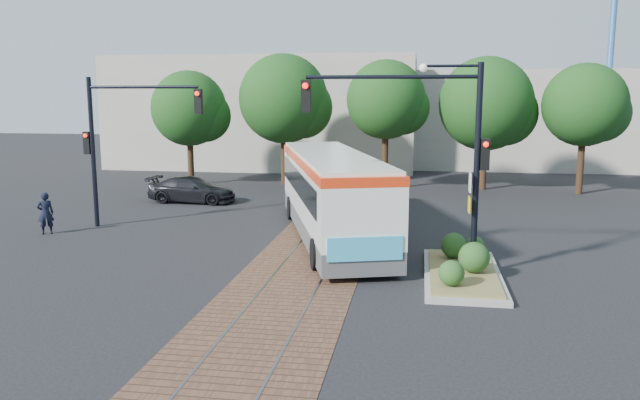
{
  "coord_description": "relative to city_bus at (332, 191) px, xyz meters",
  "views": [
    {
      "loc": [
        3.5,
        -19.17,
        5.32
      ],
      "look_at": [
        -0.01,
        2.45,
        1.6
      ],
      "focal_mm": 35.0,
      "sensor_mm": 36.0,
      "label": 1
    }
  ],
  "objects": [
    {
      "name": "ground",
      "position": [
        -0.25,
        -3.53,
        -1.77
      ],
      "size": [
        120.0,
        120.0,
        0.0
      ],
      "primitive_type": "plane",
      "color": "black",
      "rests_on": "ground"
    },
    {
      "name": "trackbed",
      "position": [
        -0.25,
        0.47,
        -1.76
      ],
      "size": [
        3.6,
        40.0,
        0.02
      ],
      "color": "brown",
      "rests_on": "ground"
    },
    {
      "name": "tree_row",
      "position": [
        0.96,
        12.89,
        3.08
      ],
      "size": [
        26.4,
        5.6,
        7.67
      ],
      "color": "#382314",
      "rests_on": "ground"
    },
    {
      "name": "warehouses",
      "position": [
        -0.77,
        25.22,
        2.05
      ],
      "size": [
        40.0,
        13.0,
        8.0
      ],
      "color": "#ADA899",
      "rests_on": "ground"
    },
    {
      "name": "crane",
      "position": [
        17.75,
        30.47,
        9.12
      ],
      "size": [
        8.0,
        0.5,
        18.0
      ],
      "color": "#3F72B2",
      "rests_on": "ground"
    },
    {
      "name": "city_bus",
      "position": [
        0.0,
        0.0,
        0.0
      ],
      "size": [
        5.92,
        12.03,
        3.17
      ],
      "rotation": [
        0.0,
        0.0,
        0.3
      ],
      "color": "#4A4A4C",
      "rests_on": "ground"
    },
    {
      "name": "traffic_island",
      "position": [
        4.57,
        -4.43,
        -1.44
      ],
      "size": [
        2.2,
        5.2,
        1.13
      ],
      "color": "gray",
      "rests_on": "ground"
    },
    {
      "name": "signal_pole_main",
      "position": [
        3.62,
        -4.34,
        2.39
      ],
      "size": [
        5.49,
        0.46,
        6.0
      ],
      "color": "black",
      "rests_on": "ground"
    },
    {
      "name": "signal_pole_left",
      "position": [
        -8.61,
        0.47,
        2.1
      ],
      "size": [
        4.99,
        0.34,
        6.0
      ],
      "color": "black",
      "rests_on": "ground"
    },
    {
      "name": "officer",
      "position": [
        -10.93,
        -1.19,
        -0.95
      ],
      "size": [
        0.71,
        0.66,
        1.63
      ],
      "primitive_type": "imported",
      "rotation": [
        0.0,
        0.0,
        3.74
      ],
      "color": "black",
      "rests_on": "ground"
    },
    {
      "name": "parked_car",
      "position": [
        -7.98,
        6.59,
        -1.13
      ],
      "size": [
        4.45,
        1.96,
        1.27
      ],
      "primitive_type": "imported",
      "rotation": [
        0.0,
        0.0,
        1.53
      ],
      "color": "black",
      "rests_on": "ground"
    }
  ]
}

